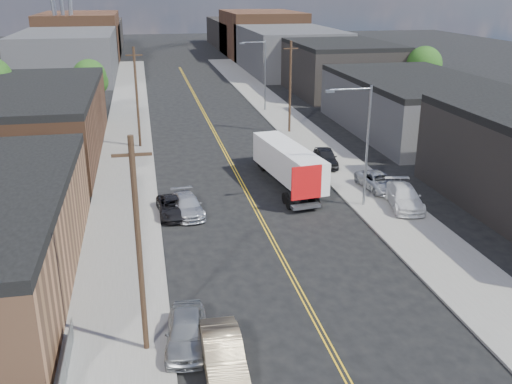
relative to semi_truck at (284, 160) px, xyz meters
name	(u,v)px	position (x,y,z in m)	size (l,w,h in m)	color
ground	(204,113)	(-3.43, 28.71, -2.01)	(260.00, 260.00, 0.00)	black
centerline	(220,143)	(-3.43, 13.71, -2.00)	(0.32, 120.00, 0.01)	gold
sidewalk_left	(127,147)	(-12.93, 13.71, -1.93)	(5.00, 140.00, 0.15)	slate
sidewalk_right	(308,138)	(6.07, 13.71, -1.93)	(5.00, 140.00, 0.15)	slate
warehouse_brown	(33,122)	(-21.43, 12.71, 1.29)	(12.00, 26.00, 6.60)	#513220
industrial_right_b	(414,104)	(18.57, 14.71, 1.04)	(14.00, 24.00, 6.10)	#373739
industrial_right_c	(338,67)	(18.57, 40.71, 1.79)	(14.00, 22.00, 7.60)	black
skyline_left_a	(69,55)	(-23.43, 63.71, 1.99)	(16.00, 30.00, 8.00)	#373739
skyline_right_a	(288,50)	(16.57, 63.71, 1.99)	(16.00, 30.00, 8.00)	#373739
skyline_left_b	(81,37)	(-23.43, 88.71, 2.99)	(16.00, 26.00, 10.00)	#513220
skyline_right_b	(261,34)	(16.57, 88.71, 2.99)	(16.00, 26.00, 10.00)	#513220
skyline_left_c	(88,36)	(-23.43, 108.71, 1.49)	(16.00, 40.00, 7.00)	black
skyline_right_c	(246,34)	(16.57, 108.71, 1.49)	(16.00, 40.00, 7.00)	black
streetlight_near	(363,137)	(4.16, -6.29, 3.32)	(3.39, 0.25, 9.00)	gray
streetlight_far	(262,70)	(4.16, 28.71, 3.32)	(3.39, 0.25, 9.00)	gray
utility_pole_left_near	(139,247)	(-11.63, -21.29, 3.13)	(1.60, 0.26, 10.00)	black
utility_pole_left_far	(137,97)	(-11.63, 13.71, 3.13)	(1.60, 0.26, 10.00)	black
utility_pole_right	(290,87)	(4.77, 16.71, 3.13)	(1.60, 0.26, 10.00)	black
tree_left_far	(90,79)	(-17.38, 30.71, 2.56)	(4.35, 4.20, 6.97)	black
tree_right_far	(424,67)	(26.62, 28.71, 3.17)	(4.85, 4.76, 7.91)	black
semi_truck	(284,160)	(0.00, 0.00, 0.00)	(3.71, 13.78, 3.53)	silver
car_left_a	(186,331)	(-9.83, -21.29, -1.24)	(1.82, 4.53, 1.54)	#96999B
car_left_b	(223,354)	(-8.43, -23.29, -1.23)	(1.66, 4.75, 1.57)	#907D5E
car_left_c	(173,207)	(-9.45, -5.29, -1.37)	(2.11, 4.57, 1.27)	black
car_left_d	(187,205)	(-8.43, -5.29, -1.32)	(1.92, 4.72, 1.37)	#B5B7BB
car_right_lot_a	(378,181)	(6.93, -3.37, -1.19)	(2.22, 4.82, 1.34)	silver
car_right_lot_b	(404,197)	(7.30, -7.29, -1.09)	(2.16, 5.32, 1.54)	silver
car_right_lot_c	(326,157)	(4.77, 3.60, -1.07)	(1.86, 4.64, 1.58)	black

